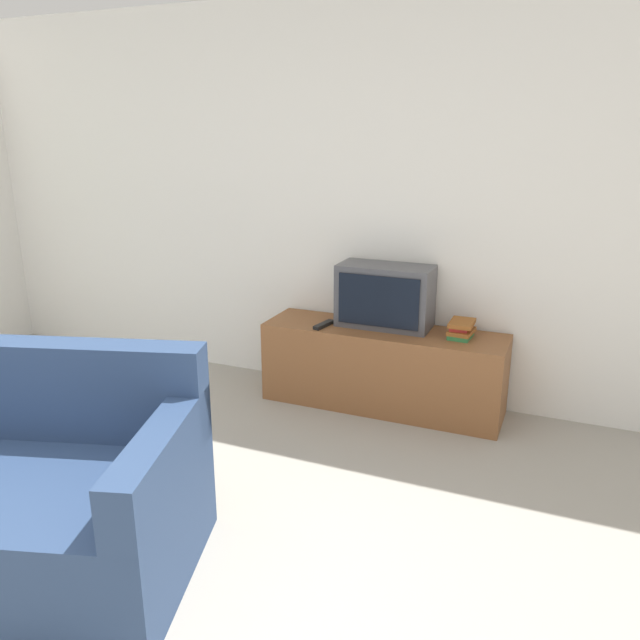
# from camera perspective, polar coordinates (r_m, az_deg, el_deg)

# --- Properties ---
(wall_back) EXTENTS (9.00, 0.06, 2.60)m
(wall_back) POSITION_cam_1_polar(r_m,az_deg,el_deg) (4.27, 2.26, 10.61)
(wall_back) COLOR white
(wall_back) RESTS_ON ground_plane
(tv_stand) EXTENTS (1.57, 0.44, 0.54)m
(tv_stand) POSITION_cam_1_polar(r_m,az_deg,el_deg) (4.15, 5.75, -4.38)
(tv_stand) COLOR brown
(tv_stand) RESTS_ON ground_plane
(television) EXTENTS (0.61, 0.30, 0.41)m
(television) POSITION_cam_1_polar(r_m,az_deg,el_deg) (4.07, 5.96, 2.20)
(television) COLOR #4C4C51
(television) RESTS_ON tv_stand
(book_stack) EXTENTS (0.16, 0.22, 0.10)m
(book_stack) POSITION_cam_1_polar(r_m,az_deg,el_deg) (3.97, 12.77, -0.80)
(book_stack) COLOR #2D753D
(book_stack) RESTS_ON tv_stand
(remote_on_stand) EXTENTS (0.08, 0.20, 0.02)m
(remote_on_stand) POSITION_cam_1_polar(r_m,az_deg,el_deg) (4.09, 0.37, -0.43)
(remote_on_stand) COLOR black
(remote_on_stand) RESTS_ON tv_stand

